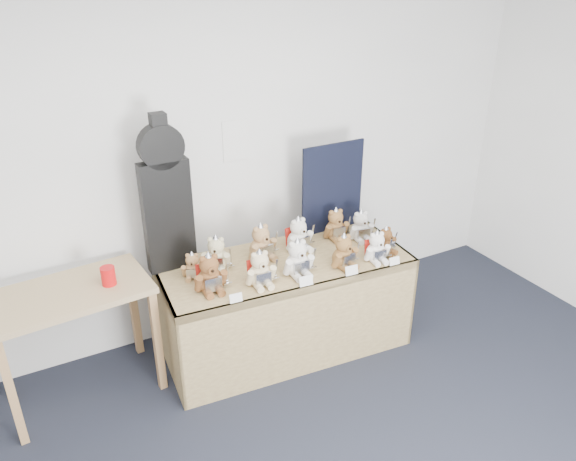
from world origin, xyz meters
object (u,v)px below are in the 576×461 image
teddy_front_left (260,270)px  teddy_front_end (386,242)px  teddy_front_centre (298,259)px  display_table (290,285)px  red_cup (108,276)px  guitar_case (166,196)px  teddy_back_far_left (193,267)px  side_table (71,308)px  teddy_front_right (344,253)px  teddy_back_centre_left (262,244)px  teddy_back_left (216,255)px  teddy_front_far_left (210,275)px  teddy_back_end (361,227)px  teddy_back_right (336,225)px  teddy_front_far_right (377,248)px  teddy_back_centre_right (299,236)px

teddy_front_left → teddy_front_end: 0.99m
teddy_front_centre → display_table: bearing=90.5°
red_cup → teddy_front_end: teddy_front_end is taller
guitar_case → teddy_back_far_left: size_ratio=5.25×
side_table → guitar_case: bearing=4.9°
teddy_front_right → teddy_back_centre_left: size_ratio=0.93×
guitar_case → teddy_back_left: bearing=-35.0°
teddy_front_far_left → teddy_front_centre: bearing=-6.3°
guitar_case → teddy_back_end: size_ratio=4.10×
teddy_front_right → teddy_back_end: teddy_front_right is taller
teddy_back_right → teddy_back_end: bearing=-29.6°
guitar_case → teddy_front_far_right: (1.30, -0.60, -0.43)m
display_table → teddy_back_far_left: (-0.65, 0.17, 0.24)m
guitar_case → teddy_front_far_left: size_ratio=3.65×
teddy_back_left → teddy_back_far_left: teddy_back_left is taller
guitar_case → teddy_front_centre: guitar_case is taller
guitar_case → teddy_front_end: size_ratio=4.76×
red_cup → teddy_back_far_left: red_cup is taller
display_table → guitar_case: size_ratio=1.68×
teddy_front_far_left → teddy_front_centre: (0.60, -0.09, -0.00)m
teddy_back_left → teddy_back_centre_right: bearing=27.7°
red_cup → teddy_back_centre_left: 1.06m
teddy_front_centre → teddy_back_right: (0.52, 0.34, -0.01)m
teddy_front_centre → teddy_back_centre_right: teddy_front_centre is taller
teddy_front_far_right → teddy_back_end: 0.34m
side_table → red_cup: size_ratio=8.38×
teddy_back_far_left → teddy_back_right: bearing=26.3°
teddy_front_far_left → teddy_back_left: size_ratio=1.08×
teddy_front_far_right → teddy_back_centre_left: bearing=156.3°
teddy_front_right → teddy_front_end: size_ratio=1.20×
teddy_front_centre → teddy_front_far_left: bearing=174.0°
teddy_front_far_left → teddy_back_centre_right: 0.81m
teddy_front_far_left → red_cup: bearing=158.7°
teddy_back_left → guitar_case: bearing=176.2°
red_cup → teddy_front_right: (1.52, -0.40, -0.03)m
teddy_front_left → teddy_back_centre_left: bearing=66.5°
guitar_case → teddy_front_far_left: bearing=-75.3°
teddy_front_far_left → guitar_case: bearing=108.4°
side_table → teddy_front_far_left: size_ratio=3.43×
teddy_front_left → teddy_back_left: bearing=121.8°
teddy_front_right → teddy_front_end: bearing=-4.7°
teddy_front_left → red_cup: bearing=163.1°
teddy_back_far_left → teddy_back_centre_left: bearing=26.4°
side_table → teddy_back_centre_right: size_ratio=3.58×
red_cup → teddy_back_far_left: (0.54, -0.04, -0.06)m
guitar_case → teddy_front_end: 1.59m
teddy_front_far_left → teddy_back_end: (1.27, 0.14, -0.01)m
side_table → teddy_front_far_right: 2.08m
guitar_case → teddy_back_left: size_ratio=3.94×
teddy_front_right → teddy_back_centre_left: (-0.45, 0.38, 0.01)m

